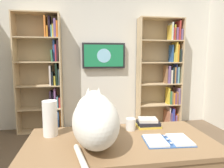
{
  "coord_description": "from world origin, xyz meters",
  "views": [
    {
      "loc": [
        0.38,
        1.59,
        1.33
      ],
      "look_at": [
        -0.05,
        -1.15,
        0.96
      ],
      "focal_mm": 31.77,
      "sensor_mm": 36.0,
      "label": 1
    }
  ],
  "objects_px": {
    "cat": "(95,118)",
    "coffee_mug": "(131,124)",
    "bookshelf_right": "(45,73)",
    "wall_mounted_tv": "(104,56)",
    "paper_towel_roll": "(50,118)",
    "open_binder": "(168,140)",
    "desk": "(121,156)",
    "bookshelf_left": "(164,75)",
    "desk_book_stack": "(148,123)"
  },
  "relations": [
    {
      "from": "coffee_mug",
      "to": "paper_towel_roll",
      "type": "bearing_deg",
      "value": 1.99
    },
    {
      "from": "paper_towel_roll",
      "to": "coffee_mug",
      "type": "bearing_deg",
      "value": -178.01
    },
    {
      "from": "bookshelf_left",
      "to": "paper_towel_roll",
      "type": "bearing_deg",
      "value": 49.08
    },
    {
      "from": "bookshelf_right",
      "to": "cat",
      "type": "distance_m",
      "value": 2.44
    },
    {
      "from": "paper_towel_roll",
      "to": "desk_book_stack",
      "type": "xyz_separation_m",
      "value": [
        -0.81,
        -0.07,
        -0.1
      ]
    },
    {
      "from": "wall_mounted_tv",
      "to": "coffee_mug",
      "type": "bearing_deg",
      "value": 89.26
    },
    {
      "from": "desk",
      "to": "cat",
      "type": "relative_size",
      "value": 1.95
    },
    {
      "from": "cat",
      "to": "open_binder",
      "type": "bearing_deg",
      "value": 173.47
    },
    {
      "from": "cat",
      "to": "desk_book_stack",
      "type": "bearing_deg",
      "value": -151.71
    },
    {
      "from": "bookshelf_left",
      "to": "wall_mounted_tv",
      "type": "xyz_separation_m",
      "value": [
        1.18,
        -0.09,
        0.36
      ]
    },
    {
      "from": "desk_book_stack",
      "to": "bookshelf_right",
      "type": "bearing_deg",
      "value": -59.73
    },
    {
      "from": "cat",
      "to": "desk_book_stack",
      "type": "distance_m",
      "value": 0.56
    },
    {
      "from": "bookshelf_right",
      "to": "desk",
      "type": "height_order",
      "value": "bookshelf_right"
    },
    {
      "from": "bookshelf_right",
      "to": "coffee_mug",
      "type": "bearing_deg",
      "value": 116.18
    },
    {
      "from": "bookshelf_right",
      "to": "paper_towel_roll",
      "type": "height_order",
      "value": "bookshelf_right"
    },
    {
      "from": "coffee_mug",
      "to": "open_binder",
      "type": "bearing_deg",
      "value": 127.37
    },
    {
      "from": "wall_mounted_tv",
      "to": "paper_towel_roll",
      "type": "distance_m",
      "value": 2.37
    },
    {
      "from": "bookshelf_left",
      "to": "cat",
      "type": "distance_m",
      "value": 2.77
    },
    {
      "from": "desk",
      "to": "coffee_mug",
      "type": "distance_m",
      "value": 0.29
    },
    {
      "from": "open_binder",
      "to": "bookshelf_left",
      "type": "bearing_deg",
      "value": -112.9
    },
    {
      "from": "open_binder",
      "to": "desk_book_stack",
      "type": "bearing_deg",
      "value": -83.22
    },
    {
      "from": "cat",
      "to": "coffee_mug",
      "type": "bearing_deg",
      "value": -145.75
    },
    {
      "from": "cat",
      "to": "desk",
      "type": "bearing_deg",
      "value": 177.72
    },
    {
      "from": "bookshelf_left",
      "to": "coffee_mug",
      "type": "bearing_deg",
      "value": 60.18
    },
    {
      "from": "cat",
      "to": "paper_towel_roll",
      "type": "relative_size",
      "value": 2.56
    },
    {
      "from": "wall_mounted_tv",
      "to": "desk",
      "type": "xyz_separation_m",
      "value": [
        0.15,
        2.41,
        -0.74
      ]
    },
    {
      "from": "bookshelf_right",
      "to": "paper_towel_roll",
      "type": "bearing_deg",
      "value": 100.6
    },
    {
      "from": "bookshelf_right",
      "to": "cat",
      "type": "bearing_deg",
      "value": 107.48
    },
    {
      "from": "cat",
      "to": "desk_book_stack",
      "type": "height_order",
      "value": "cat"
    },
    {
      "from": "paper_towel_roll",
      "to": "desk_book_stack",
      "type": "distance_m",
      "value": 0.81
    },
    {
      "from": "bookshelf_right",
      "to": "desk",
      "type": "distance_m",
      "value": 2.54
    },
    {
      "from": "desk",
      "to": "bookshelf_right",
      "type": "bearing_deg",
      "value": -68.53
    },
    {
      "from": "wall_mounted_tv",
      "to": "open_binder",
      "type": "distance_m",
      "value": 2.54
    },
    {
      "from": "bookshelf_left",
      "to": "open_binder",
      "type": "height_order",
      "value": "bookshelf_left"
    },
    {
      "from": "coffee_mug",
      "to": "desk_book_stack",
      "type": "xyz_separation_m",
      "value": [
        -0.17,
        -0.05,
        -0.01
      ]
    },
    {
      "from": "paper_towel_roll",
      "to": "coffee_mug",
      "type": "height_order",
      "value": "paper_towel_roll"
    },
    {
      "from": "open_binder",
      "to": "coffee_mug",
      "type": "bearing_deg",
      "value": -52.63
    },
    {
      "from": "bookshelf_left",
      "to": "wall_mounted_tv",
      "type": "bearing_deg",
      "value": -4.17
    },
    {
      "from": "bookshelf_right",
      "to": "desk_book_stack",
      "type": "relative_size",
      "value": 10.55
    },
    {
      "from": "wall_mounted_tv",
      "to": "desk",
      "type": "relative_size",
      "value": 0.59
    },
    {
      "from": "cat",
      "to": "open_binder",
      "type": "relative_size",
      "value": 2.02
    },
    {
      "from": "wall_mounted_tv",
      "to": "cat",
      "type": "xyz_separation_m",
      "value": [
        0.34,
        2.4,
        -0.45
      ]
    },
    {
      "from": "open_binder",
      "to": "paper_towel_roll",
      "type": "bearing_deg",
      "value": -16.23
    },
    {
      "from": "coffee_mug",
      "to": "bookshelf_right",
      "type": "bearing_deg",
      "value": -63.82
    },
    {
      "from": "bookshelf_right",
      "to": "paper_towel_roll",
      "type": "relative_size",
      "value": 7.67
    },
    {
      "from": "bookshelf_left",
      "to": "paper_towel_roll",
      "type": "xyz_separation_m",
      "value": [
        1.85,
        2.13,
        -0.13
      ]
    },
    {
      "from": "bookshelf_left",
      "to": "cat",
      "type": "height_order",
      "value": "bookshelf_left"
    },
    {
      "from": "bookshelf_right",
      "to": "desk",
      "type": "xyz_separation_m",
      "value": [
        -0.91,
        2.33,
        -0.43
      ]
    },
    {
      "from": "bookshelf_right",
      "to": "wall_mounted_tv",
      "type": "xyz_separation_m",
      "value": [
        -1.07,
        -0.08,
        0.31
      ]
    },
    {
      "from": "open_binder",
      "to": "desk_book_stack",
      "type": "relative_size",
      "value": 1.74
    }
  ]
}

